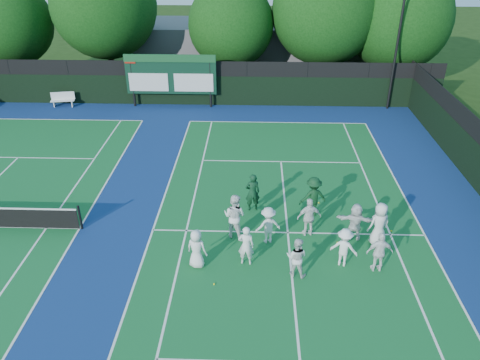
{
  "coord_description": "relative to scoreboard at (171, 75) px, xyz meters",
  "views": [
    {
      "loc": [
        -1.4,
        -14.55,
        11.0
      ],
      "look_at": [
        -2.0,
        3.0,
        1.3
      ],
      "focal_mm": 35.0,
      "sensor_mm": 36.0,
      "label": 1
    }
  ],
  "objects": [
    {
      "name": "near_court",
      "position": [
        7.01,
        -14.59,
        -2.18
      ],
      "size": [
        11.05,
        23.85,
        0.01
      ],
      "color": "#135D29",
      "rests_on": "ground"
    },
    {
      "name": "tennis_ball_5",
      "position": [
        11.22,
        -14.35,
        -2.16
      ],
      "size": [
        0.07,
        0.07,
        0.07
      ],
      "primitive_type": "sphere",
      "color": "#D0CB18",
      "rests_on": "ground"
    },
    {
      "name": "court_apron",
      "position": [
        1.01,
        -14.59,
        -2.19
      ],
      "size": [
        34.0,
        32.0,
        0.01
      ],
      "primitive_type": "cube",
      "color": "navy",
      "rests_on": "ground"
    },
    {
      "name": "player_front_0",
      "position": [
        3.6,
        -16.77,
        -1.42
      ],
      "size": [
        0.87,
        0.71,
        1.54
      ],
      "primitive_type": "imported",
      "rotation": [
        0.0,
        0.0,
        2.8
      ],
      "color": "silver",
      "rests_on": "ground"
    },
    {
      "name": "light_pole_right",
      "position": [
        14.51,
        0.11,
        4.11
      ],
      "size": [
        1.2,
        0.3,
        10.12
      ],
      "color": "black",
      "rests_on": "ground"
    },
    {
      "name": "bench",
      "position": [
        -7.43,
        -0.21,
        -1.66
      ],
      "size": [
        1.6,
        0.7,
        0.98
      ],
      "color": "silver",
      "rests_on": "ground"
    },
    {
      "name": "coach_right",
      "position": [
        8.11,
        -13.22,
        -1.29
      ],
      "size": [
        1.3,
        0.95,
        1.8
      ],
      "primitive_type": "imported",
      "rotation": [
        0.0,
        0.0,
        3.4
      ],
      "color": "#0E361A",
      "rests_on": "ground"
    },
    {
      "name": "player_front_1",
      "position": [
        5.37,
        -16.56,
        -1.39
      ],
      "size": [
        0.62,
        0.44,
        1.61
      ],
      "primitive_type": "imported",
      "rotation": [
        0.0,
        0.0,
        3.05
      ],
      "color": "silver",
      "rests_on": "ground"
    },
    {
      "name": "tree_a",
      "position": [
        -11.93,
        3.99,
        2.37
      ],
      "size": [
        6.09,
        6.09,
        7.76
      ],
      "color": "black",
      "rests_on": "ground"
    },
    {
      "name": "player_back_1",
      "position": [
        6.19,
        -15.2,
        -1.42
      ],
      "size": [
        1.13,
        0.85,
        1.55
      ],
      "primitive_type": "imported",
      "rotation": [
        0.0,
        0.0,
        3.45
      ],
      "color": "silver",
      "rests_on": "ground"
    },
    {
      "name": "tennis_ball_1",
      "position": [
        8.52,
        -12.28,
        -2.16
      ],
      "size": [
        0.07,
        0.07,
        0.07
      ],
      "primitive_type": "sphere",
      "color": "#D0CB18",
      "rests_on": "ground"
    },
    {
      "name": "back_fence",
      "position": [
        1.01,
        0.41,
        -0.83
      ],
      "size": [
        34.0,
        0.08,
        3.0
      ],
      "color": "black",
      "rests_on": "ground"
    },
    {
      "name": "clubhouse",
      "position": [
        5.01,
        8.41,
        -0.19
      ],
      "size": [
        18.0,
        6.0,
        4.0
      ],
      "primitive_type": "cube",
      "color": "#5D5E63",
      "rests_on": "ground"
    },
    {
      "name": "player_front_4",
      "position": [
        10.08,
        -16.79,
        -1.39
      ],
      "size": [
        0.96,
        0.45,
        1.61
      ],
      "primitive_type": "imported",
      "rotation": [
        0.0,
        0.0,
        3.2
      ],
      "color": "white",
      "rests_on": "ground"
    },
    {
      "name": "player_back_2",
      "position": [
        7.81,
        -14.67,
        -1.36
      ],
      "size": [
        1.03,
        0.58,
        1.65
      ],
      "primitive_type": "imported",
      "rotation": [
        0.0,
        0.0,
        3.33
      ],
      "color": "white",
      "rests_on": "ground"
    },
    {
      "name": "tree_b",
      "position": [
        -4.9,
        3.99,
        3.55
      ],
      "size": [
        7.35,
        7.35,
        9.61
      ],
      "color": "black",
      "rests_on": "ground"
    },
    {
      "name": "player_back_3",
      "position": [
        9.58,
        -14.86,
        -1.41
      ],
      "size": [
        1.51,
        0.67,
        1.57
      ],
      "primitive_type": "imported",
      "rotation": [
        0.0,
        0.0,
        2.99
      ],
      "color": "silver",
      "rests_on": "ground"
    },
    {
      "name": "tennis_ball_2",
      "position": [
        8.92,
        -15.22,
        -2.16
      ],
      "size": [
        0.07,
        0.07,
        0.07
      ],
      "primitive_type": "sphere",
      "color": "#D0CB18",
      "rests_on": "ground"
    },
    {
      "name": "player_back_0",
      "position": [
        4.88,
        -14.86,
        -1.25
      ],
      "size": [
        1.12,
        1.01,
        1.88
      ],
      "primitive_type": "imported",
      "rotation": [
        0.0,
        0.0,
        2.74
      ],
      "color": "silver",
      "rests_on": "ground"
    },
    {
      "name": "player_front_2",
      "position": [
        7.14,
        -17.13,
        -1.42
      ],
      "size": [
        0.88,
        0.77,
        1.54
      ],
      "primitive_type": "imported",
      "rotation": [
        0.0,
        0.0,
        2.85
      ],
      "color": "silver",
      "rests_on": "ground"
    },
    {
      "name": "player_back_4",
      "position": [
        10.44,
        -15.13,
        -1.3
      ],
      "size": [
        1.01,
        0.83,
        1.77
      ],
      "primitive_type": "imported",
      "rotation": [
        0.0,
        0.0,
        3.5
      ],
      "color": "silver",
      "rests_on": "ground"
    },
    {
      "name": "tennis_ball_0",
      "position": [
        4.3,
        -17.78,
        -2.16
      ],
      "size": [
        0.07,
        0.07,
        0.07
      ],
      "primitive_type": "sphere",
      "color": "#D0CB18",
      "rests_on": "ground"
    },
    {
      "name": "scoreboard",
      "position": [
        0.0,
        0.0,
        0.0
      ],
      "size": [
        6.0,
        0.21,
        3.55
      ],
      "color": "black",
      "rests_on": "ground"
    },
    {
      "name": "player_front_3",
      "position": [
        8.89,
        -16.5,
        -1.43
      ],
      "size": [
        1.12,
        0.87,
        1.53
      ],
      "primitive_type": "imported",
      "rotation": [
        0.0,
        0.0,
        2.8
      ],
      "color": "white",
      "rests_on": "ground"
    },
    {
      "name": "tree_c",
      "position": [
        3.96,
        3.99,
        2.33
      ],
      "size": [
        6.04,
        6.04,
        7.7
      ],
      "color": "black",
      "rests_on": "ground"
    },
    {
      "name": "ground",
      "position": [
        7.01,
        -15.59,
        -2.19
      ],
      "size": [
        120.0,
        120.0,
        0.0
      ],
      "primitive_type": "plane",
      "color": "#1A320D",
      "rests_on": "ground"
    },
    {
      "name": "coach_left",
      "position": [
        5.56,
        -12.88,
        -1.32
      ],
      "size": [
        0.7,
        0.53,
        1.74
      ],
      "primitive_type": "imported",
      "rotation": [
        0.0,
        0.0,
        3.33
      ],
      "color": "#0D331C",
      "rests_on": "ground"
    },
    {
      "name": "tennis_ball_3",
      "position": [
        4.72,
        -14.52,
        -2.16
      ],
      "size": [
        0.07,
        0.07,
        0.07
      ],
      "primitive_type": "sphere",
      "color": "#D0CB18",
      "rests_on": "ground"
    },
    {
      "name": "tree_d",
      "position": [
        10.52,
        3.99,
        3.27
      ],
      "size": [
        7.44,
        7.44,
        9.38
      ],
      "color": "black",
      "rests_on": "ground"
    },
    {
      "name": "tree_e",
      "position": [
        15.63,
        3.99,
        2.78
      ],
      "size": [
        7.21,
        7.21,
        8.77
      ],
      "color": "black",
      "rests_on": "ground"
    }
  ]
}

